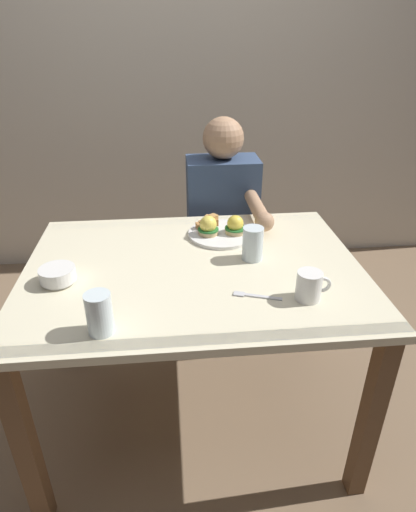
% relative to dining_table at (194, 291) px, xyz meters
% --- Properties ---
extents(ground_plane, '(6.00, 6.00, 0.00)m').
position_rel_dining_table_xyz_m(ground_plane, '(0.00, 0.00, -0.63)').
color(ground_plane, '#7F664C').
extents(back_wall, '(4.80, 0.10, 2.60)m').
position_rel_dining_table_xyz_m(back_wall, '(0.00, 1.50, 0.67)').
color(back_wall, beige).
rests_on(back_wall, ground_plane).
extents(dining_table, '(1.20, 0.90, 0.74)m').
position_rel_dining_table_xyz_m(dining_table, '(0.00, 0.00, 0.00)').
color(dining_table, beige).
rests_on(dining_table, ground_plane).
extents(eggs_benedict_plate, '(0.27, 0.27, 0.09)m').
position_rel_dining_table_xyz_m(eggs_benedict_plate, '(0.13, 0.25, 0.13)').
color(eggs_benedict_plate, white).
rests_on(eggs_benedict_plate, dining_table).
extents(fruit_bowl, '(0.12, 0.12, 0.05)m').
position_rel_dining_table_xyz_m(fruit_bowl, '(-0.46, -0.06, 0.14)').
color(fruit_bowl, white).
rests_on(fruit_bowl, dining_table).
extents(coffee_mug, '(0.11, 0.08, 0.09)m').
position_rel_dining_table_xyz_m(coffee_mug, '(0.35, -0.24, 0.16)').
color(coffee_mug, white).
rests_on(coffee_mug, dining_table).
extents(fork, '(0.15, 0.07, 0.00)m').
position_rel_dining_table_xyz_m(fork, '(0.18, -0.21, 0.11)').
color(fork, silver).
rests_on(fork, dining_table).
extents(water_glass_near, '(0.07, 0.07, 0.12)m').
position_rel_dining_table_xyz_m(water_glass_near, '(-0.28, -0.34, 0.16)').
color(water_glass_near, silver).
rests_on(water_glass_near, dining_table).
extents(water_glass_far, '(0.08, 0.08, 0.12)m').
position_rel_dining_table_xyz_m(water_glass_far, '(0.22, 0.04, 0.16)').
color(water_glass_far, silver).
rests_on(water_glass_far, dining_table).
extents(diner_person, '(0.34, 0.54, 1.14)m').
position_rel_dining_table_xyz_m(diner_person, '(0.19, 0.60, 0.02)').
color(diner_person, '#33333D').
rests_on(diner_person, ground_plane).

